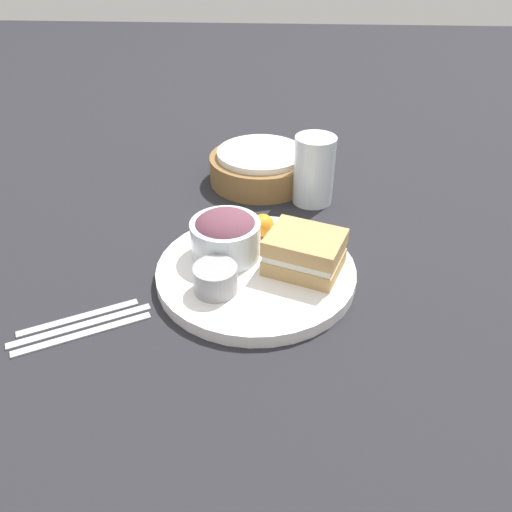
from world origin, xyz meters
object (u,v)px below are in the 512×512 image
object	(u,v)px
plate	(256,272)
salad_bowl	(225,235)
sandwich	(305,250)
dressing_cup	(216,279)
knife	(81,325)
drink_glass	(314,170)
spoon	(79,317)
bread_basket	(261,167)
fork	(83,333)

from	to	relation	value
plate	salad_bowl	xyz separation A→B (m)	(-0.05, 0.03, 0.05)
sandwich	dressing_cup	xyz separation A→B (m)	(-0.13, -0.06, -0.01)
dressing_cup	knife	distance (m)	0.20
drink_glass	spoon	xyz separation A→B (m)	(-0.34, -0.36, -0.06)
drink_glass	bread_basket	bearing A→B (deg)	142.66
plate	bread_basket	world-z (taller)	bread_basket
drink_glass	spoon	world-z (taller)	drink_glass
sandwich	spoon	world-z (taller)	sandwich
salad_bowl	plate	bearing A→B (deg)	-31.27
spoon	sandwich	bearing A→B (deg)	171.74
plate	knife	size ratio (longest dim) A/B	1.59
plate	drink_glass	size ratio (longest dim) A/B	2.34
salad_bowl	fork	distance (m)	0.25
sandwich	plate	bearing A→B (deg)	-176.35
plate	bread_basket	xyz separation A→B (m)	(-0.01, 0.33, 0.02)
sandwich	salad_bowl	xyz separation A→B (m)	(-0.12, 0.03, 0.01)
salad_bowl	drink_glass	world-z (taller)	drink_glass
bread_basket	spoon	xyz separation A→B (m)	(-0.23, -0.44, -0.03)
plate	fork	world-z (taller)	plate
drink_glass	fork	xyz separation A→B (m)	(-0.32, -0.39, -0.06)
drink_glass	spoon	size ratio (longest dim) A/B	0.79
sandwich	spoon	xyz separation A→B (m)	(-0.32, -0.11, -0.05)
dressing_cup	fork	world-z (taller)	dressing_cup
sandwich	fork	xyz separation A→B (m)	(-0.30, -0.15, -0.05)
sandwich	knife	size ratio (longest dim) A/B	0.68
plate	spoon	distance (m)	0.27
plate	spoon	bearing A→B (deg)	-155.80
fork	spoon	bearing A→B (deg)	-90.00
plate	fork	bearing A→B (deg)	-148.04
fork	knife	xyz separation A→B (m)	(-0.01, 0.02, 0.00)
bread_basket	fork	bearing A→B (deg)	-114.69
plate	spoon	world-z (taller)	plate
plate	drink_glass	world-z (taller)	drink_glass
sandwich	spoon	bearing A→B (deg)	-160.18
dressing_cup	knife	world-z (taller)	dressing_cup
salad_bowl	drink_glass	distance (m)	0.26
salad_bowl	knife	distance (m)	0.25
sandwich	salad_bowl	bearing A→B (deg)	168.35
sandwich	drink_glass	world-z (taller)	drink_glass
plate	sandwich	xyz separation A→B (m)	(0.07, 0.00, 0.04)
plate	fork	size ratio (longest dim) A/B	1.67
bread_basket	knife	xyz separation A→B (m)	(-0.22, -0.45, -0.03)
bread_basket	spoon	distance (m)	0.50
salad_bowl	dressing_cup	world-z (taller)	salad_bowl
sandwich	salad_bowl	size ratio (longest dim) A/B	1.21
plate	salad_bowl	size ratio (longest dim) A/B	2.81
drink_glass	sandwich	bearing A→B (deg)	-95.04
plate	knife	bearing A→B (deg)	-151.92
fork	spoon	world-z (taller)	same
sandwich	knife	xyz separation A→B (m)	(-0.31, -0.13, -0.05)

